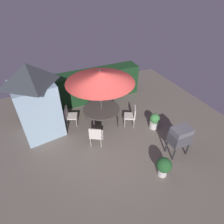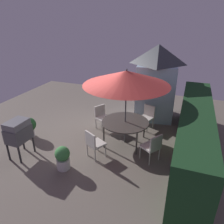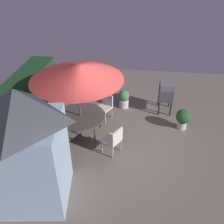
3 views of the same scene
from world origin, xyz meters
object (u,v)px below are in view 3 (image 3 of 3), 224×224
(chair_toward_hedge, at_px, (114,139))
(bbq_grill, at_px, (166,91))
(patio_umbrella, at_px, (77,72))
(chair_near_shed, at_px, (56,108))
(chair_far_side, at_px, (53,149))
(chair_toward_house, at_px, (105,105))
(patio_table, at_px, (80,117))
(potted_plant_by_shed, at_px, (124,98))
(potted_plant_by_grill, at_px, (183,118))
(garden_shed, at_px, (28,149))

(chair_toward_hedge, bearing_deg, bbq_grill, -32.58)
(patio_umbrella, distance_m, bbq_grill, 3.61)
(chair_near_shed, height_order, chair_far_side, same)
(chair_toward_hedge, relative_size, chair_toward_house, 1.00)
(patio_table, relative_size, chair_near_shed, 1.73)
(patio_table, xyz_separation_m, potted_plant_by_shed, (1.93, -1.22, -0.38))
(chair_near_shed, bearing_deg, chair_toward_hedge, -122.44)
(chair_toward_hedge, xyz_separation_m, potted_plant_by_grill, (1.50, -2.17, -0.10))
(patio_table, height_order, patio_umbrella, patio_umbrella)
(garden_shed, relative_size, chair_far_side, 3.35)
(patio_umbrella, distance_m, chair_far_side, 2.23)
(chair_toward_house, distance_m, potted_plant_by_grill, 2.71)
(chair_far_side, xyz_separation_m, potted_plant_by_shed, (3.22, -1.71, -0.15))
(chair_far_side, height_order, potted_plant_by_grill, chair_far_side)
(bbq_grill, relative_size, potted_plant_by_shed, 1.70)
(bbq_grill, distance_m, chair_far_side, 4.53)
(patio_umbrella, xyz_separation_m, potted_plant_by_grill, (0.82, -3.31, -1.85))
(chair_toward_hedge, relative_size, potted_plant_by_grill, 1.24)
(chair_far_side, height_order, potted_plant_by_shed, chair_far_side)
(chair_far_side, distance_m, chair_toward_house, 2.68)
(chair_near_shed, xyz_separation_m, potted_plant_by_shed, (1.22, -2.28, -0.15))
(chair_toward_hedge, relative_size, potted_plant_by_shed, 1.27)
(garden_shed, height_order, bbq_grill, garden_shed)
(chair_toward_house, bearing_deg, patio_umbrella, 151.54)
(patio_umbrella, xyz_separation_m, potted_plant_by_shed, (1.93, -1.22, -1.90))
(bbq_grill, relative_size, chair_far_side, 1.33)
(chair_far_side, height_order, chair_toward_hedge, same)
(patio_umbrella, distance_m, potted_plant_by_shed, 2.97)
(bbq_grill, xyz_separation_m, chair_near_shed, (-1.14, 3.82, -0.33))
(patio_table, xyz_separation_m, potted_plant_by_grill, (0.82, -3.31, -0.33))
(chair_toward_hedge, bearing_deg, potted_plant_by_shed, -1.81)
(chair_far_side, xyz_separation_m, chair_toward_house, (2.44, -1.11, 0.00))
(garden_shed, bearing_deg, chair_toward_house, -18.02)
(bbq_grill, relative_size, chair_near_shed, 1.33)
(chair_far_side, distance_m, potted_plant_by_grill, 4.35)
(patio_umbrella, height_order, potted_plant_by_shed, patio_umbrella)
(bbq_grill, bearing_deg, patio_table, 123.83)
(patio_table, distance_m, chair_toward_house, 1.32)
(chair_far_side, bearing_deg, patio_umbrella, -20.89)
(chair_near_shed, relative_size, chair_toward_hedge, 1.00)
(chair_near_shed, bearing_deg, garden_shed, -170.72)
(chair_toward_house, bearing_deg, bbq_grill, -71.78)
(patio_umbrella, relative_size, chair_near_shed, 2.99)
(bbq_grill, distance_m, chair_toward_hedge, 3.02)
(chair_toward_hedge, height_order, potted_plant_by_shed, chair_toward_hedge)
(patio_table, xyz_separation_m, chair_near_shed, (0.71, 1.06, -0.23))
(patio_table, bearing_deg, chair_toward_hedge, -121.03)
(potted_plant_by_grill, bearing_deg, chair_toward_hedge, 124.69)
(garden_shed, relative_size, potted_plant_by_grill, 4.15)
(chair_far_side, relative_size, chair_toward_hedge, 1.00)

